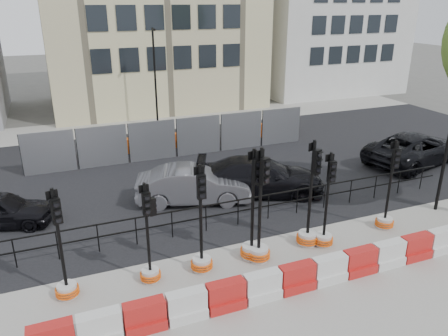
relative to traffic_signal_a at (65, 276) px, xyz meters
name	(u,v)px	position (x,y,z in m)	size (l,w,h in m)	color
ground	(252,241)	(5.87, 0.78, -0.66)	(120.00, 120.00, 0.00)	#51514C
sidewalk_near	(300,293)	(5.87, -2.22, -0.65)	(40.00, 6.00, 0.02)	gray
road	(189,170)	(5.87, 7.78, -0.65)	(40.00, 14.00, 0.03)	black
sidewalk_far	(147,123)	(5.87, 16.78, -0.65)	(40.00, 4.00, 0.02)	gray
kerb_railing	(238,208)	(5.87, 1.98, 0.03)	(18.00, 0.04, 1.00)	black
heras_fencing	(182,139)	(6.44, 10.65, -0.01)	(14.33, 1.72, 2.00)	gray
lamp_post_far	(155,75)	(6.37, 15.76, 2.56)	(0.12, 0.56, 6.00)	black
barrier_row	(297,278)	(5.87, -2.02, -0.30)	(13.60, 0.50, 0.80)	red
traffic_signal_a	(65,276)	(0.00, 0.00, 0.00)	(0.63, 0.63, 3.20)	#BABBB6
traffic_signal_b	(150,259)	(2.25, -0.12, 0.06)	(0.60, 0.60, 3.03)	#BABBB6
traffic_signal_c	(202,250)	(3.77, -0.16, 0.03)	(0.66, 0.66, 3.35)	#BABBB6
traffic_signal_d	(253,234)	(5.43, -0.11, 0.19)	(0.70, 0.70, 3.58)	#BABBB6
traffic_signal_e	(259,239)	(5.56, -0.31, 0.09)	(0.72, 0.72, 3.65)	#BABBB6
traffic_signal_f	(309,221)	(7.46, -0.07, 0.19)	(0.71, 0.71, 3.58)	#BABBB6
traffic_signal_g	(325,227)	(7.90, -0.32, 0.00)	(0.63, 0.63, 3.21)	#BABBB6
traffic_signal_h	(386,211)	(10.56, -0.12, 0.01)	(0.63, 0.63, 3.22)	#BABBB6
car_b	(193,185)	(5.02, 4.40, 0.07)	(4.69, 2.77, 1.46)	#535359
car_c	(260,176)	(7.83, 4.18, 0.09)	(5.60, 3.92, 1.50)	black
car_d	(415,148)	(16.37, 4.56, 0.11)	(6.00, 3.77, 1.54)	black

